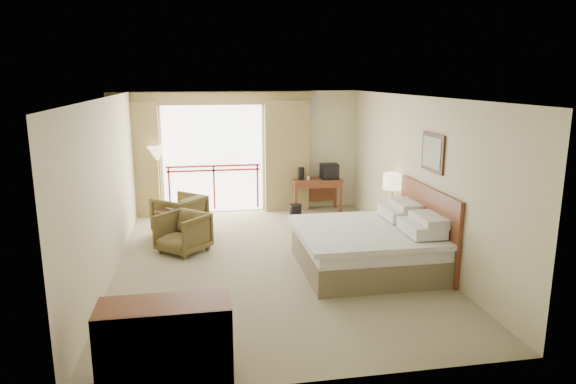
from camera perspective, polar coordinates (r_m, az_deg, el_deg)
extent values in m
plane|color=gray|center=(8.63, -1.89, -7.70)|extent=(7.00, 7.00, 0.00)
plane|color=white|center=(8.10, -2.03, 10.52)|extent=(7.00, 7.00, 0.00)
plane|color=beige|center=(11.68, -4.40, 4.50)|extent=(5.00, 0.00, 5.00)
plane|color=beige|center=(4.93, 3.87, -6.92)|extent=(5.00, 0.00, 5.00)
plane|color=beige|center=(8.29, -19.33, 0.45)|extent=(0.00, 7.00, 7.00)
plane|color=beige|center=(8.95, 14.10, 1.64)|extent=(0.00, 7.00, 7.00)
plane|color=white|center=(11.63, -8.31, 3.62)|extent=(2.40, 0.00, 2.40)
cube|color=#AD190E|center=(11.66, -8.27, 2.39)|extent=(2.09, 0.03, 0.04)
cube|color=#AD190E|center=(11.64, -8.29, 2.88)|extent=(2.09, 0.03, 0.04)
cube|color=#AD190E|center=(11.75, -13.04, 0.28)|extent=(0.04, 0.03, 1.00)
cube|color=#AD190E|center=(11.73, -8.21, 0.47)|extent=(0.04, 0.03, 1.00)
cube|color=#AD190E|center=(11.80, -3.40, 0.65)|extent=(0.04, 0.03, 1.00)
cube|color=olive|center=(11.57, -16.50, 3.43)|extent=(1.00, 0.26, 2.50)
cube|color=olive|center=(11.66, -0.15, 4.03)|extent=(1.00, 0.26, 2.50)
cube|color=olive|center=(11.40, -8.51, 10.26)|extent=(4.40, 0.22, 0.28)
cube|color=silver|center=(11.75, 1.93, 9.48)|extent=(0.50, 0.04, 0.50)
cube|color=brown|center=(8.33, 8.70, -7.13)|extent=(2.05, 2.00, 0.40)
cube|color=silver|center=(8.24, 8.77, -5.17)|extent=(2.01, 1.96, 0.22)
cube|color=silver|center=(8.18, 8.47, -4.33)|extent=(2.09, 2.06, 0.08)
cube|color=silver|center=(8.01, 14.63, -3.86)|extent=(0.50, 0.75, 0.18)
cube|color=silver|center=(8.80, 12.21, -2.25)|extent=(0.50, 0.75, 0.18)
cube|color=silver|center=(8.03, 15.52, -2.98)|extent=(0.40, 0.70, 0.14)
cube|color=silver|center=(8.82, 13.03, -1.45)|extent=(0.40, 0.70, 0.14)
cube|color=#602815|center=(8.57, 15.23, -3.73)|extent=(0.06, 2.10, 1.30)
cube|color=black|center=(8.32, 15.80, 4.23)|extent=(0.03, 0.72, 0.60)
cube|color=silver|center=(8.31, 15.67, 4.23)|extent=(0.01, 0.60, 0.48)
cube|color=#602815|center=(9.82, 11.46, -3.52)|extent=(0.45, 0.53, 0.62)
cylinder|color=tan|center=(9.77, 11.45, -1.47)|extent=(0.15, 0.15, 0.04)
cylinder|color=tan|center=(9.73, 11.50, -0.39)|extent=(0.03, 0.03, 0.38)
cylinder|color=#FFE5B2|center=(9.67, 11.57, 1.18)|extent=(0.36, 0.36, 0.29)
cube|color=black|center=(9.58, 11.60, -1.79)|extent=(0.20, 0.18, 0.08)
cube|color=#602815|center=(11.66, 3.16, 1.33)|extent=(1.13, 0.54, 0.05)
cube|color=#602815|center=(11.41, 0.88, -0.79)|extent=(0.06, 0.06, 0.70)
cube|color=#602815|center=(11.64, 5.88, -0.58)|extent=(0.06, 0.06, 0.70)
cube|color=#602815|center=(11.86, 0.45, -0.27)|extent=(0.06, 0.06, 0.70)
cube|color=#602815|center=(12.08, 5.27, -0.08)|extent=(0.06, 0.06, 0.70)
cube|color=#602815|center=(11.94, 2.89, 0.17)|extent=(1.03, 0.03, 0.52)
cube|color=#602815|center=(11.44, 3.44, 0.72)|extent=(1.03, 0.03, 0.11)
cube|color=black|center=(11.69, 4.61, 2.31)|extent=(0.39, 0.30, 0.35)
cube|color=black|center=(11.55, 4.79, 2.18)|extent=(0.35, 0.02, 0.28)
cylinder|color=black|center=(11.55, 1.48, 2.05)|extent=(0.15, 0.15, 0.29)
cylinder|color=white|center=(11.55, 2.26, 1.56)|extent=(0.07, 0.07, 0.09)
cylinder|color=black|center=(11.01, 0.83, -2.26)|extent=(0.34, 0.34, 0.34)
imported|color=#4A3C1C|center=(10.35, -11.85, -4.48)|extent=(1.16, 1.16, 0.76)
imported|color=#4A3C1C|center=(9.26, -11.50, -6.52)|extent=(1.07, 1.07, 0.70)
cylinder|color=black|center=(9.82, -13.14, -2.02)|extent=(0.54, 0.54, 0.04)
cylinder|color=black|center=(9.90, -13.06, -3.58)|extent=(0.06, 0.06, 0.54)
cylinder|color=black|center=(9.97, -12.98, -5.06)|extent=(0.39, 0.39, 0.03)
imported|color=white|center=(9.82, -13.15, -1.90)|extent=(0.24, 0.27, 0.02)
cylinder|color=tan|center=(11.59, -13.99, -2.66)|extent=(0.25, 0.25, 0.03)
cylinder|color=tan|center=(11.44, -14.16, 0.55)|extent=(0.03, 0.03, 1.35)
cone|color=#FFE5B2|center=(11.31, -14.36, 4.13)|extent=(0.40, 0.40, 0.32)
cube|color=#602815|center=(5.41, -13.40, -16.09)|extent=(1.29, 0.54, 0.86)
cube|color=black|center=(5.17, -13.57, -17.51)|extent=(1.18, 0.02, 0.75)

